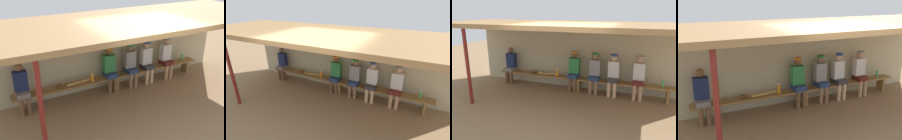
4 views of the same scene
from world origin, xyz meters
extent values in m
plane|color=#8C6D4C|center=(0.00, 0.00, 0.00)|extent=(24.00, 24.00, 0.00)
cube|color=#B7AD8C|center=(0.00, 2.00, 1.10)|extent=(8.00, 0.20, 2.20)
cube|color=#9E7547|center=(0.00, 0.70, 2.26)|extent=(8.00, 2.80, 0.12)
cylinder|color=maroon|center=(-2.67, -0.55, 1.10)|extent=(0.10, 0.10, 2.20)
cube|color=olive|center=(0.00, 1.55, 0.43)|extent=(6.00, 0.36, 0.05)
cube|color=olive|center=(-2.75, 1.55, 0.21)|extent=(0.08, 0.29, 0.41)
cube|color=olive|center=(0.00, 1.55, 0.21)|extent=(0.08, 0.29, 0.41)
cube|color=olive|center=(2.75, 1.55, 0.21)|extent=(0.08, 0.29, 0.41)
cube|color=#333338|center=(1.12, 1.53, 0.53)|extent=(0.32, 0.40, 0.14)
cylinder|color=#DBAD84|center=(1.03, 1.37, 0.24)|extent=(0.11, 0.11, 0.48)
cylinder|color=#DBAD84|center=(1.21, 1.37, 0.24)|extent=(0.11, 0.11, 0.48)
cube|color=white|center=(1.12, 1.61, 0.86)|extent=(0.34, 0.20, 0.52)
sphere|color=#DBAD84|center=(1.12, 1.61, 1.23)|extent=(0.21, 0.21, 0.21)
cylinder|color=#2D47A5|center=(1.12, 1.57, 1.32)|extent=(0.21, 0.21, 0.05)
cube|color=slate|center=(-2.69, 1.53, 0.53)|extent=(0.32, 0.40, 0.14)
cylinder|color=brown|center=(-2.78, 1.37, 0.24)|extent=(0.11, 0.11, 0.48)
cylinder|color=brown|center=(-2.60, 1.37, 0.24)|extent=(0.11, 0.11, 0.48)
cube|color=#19234C|center=(-2.69, 1.61, 0.86)|extent=(0.34, 0.20, 0.52)
sphere|color=brown|center=(-2.69, 1.61, 1.23)|extent=(0.21, 0.21, 0.21)
cube|color=#591E19|center=(1.88, 1.53, 0.53)|extent=(0.32, 0.40, 0.14)
cylinder|color=tan|center=(1.79, 1.37, 0.24)|extent=(0.11, 0.11, 0.48)
cylinder|color=tan|center=(1.97, 1.37, 0.24)|extent=(0.11, 0.11, 0.48)
cube|color=white|center=(1.88, 1.61, 0.86)|extent=(0.34, 0.20, 0.52)
sphere|color=tan|center=(1.88, 1.61, 1.23)|extent=(0.21, 0.21, 0.21)
cylinder|color=gray|center=(1.88, 1.57, 1.32)|extent=(0.21, 0.21, 0.05)
cube|color=navy|center=(-0.19, 1.53, 0.53)|extent=(0.32, 0.40, 0.14)
cylinder|color=brown|center=(-0.28, 1.37, 0.24)|extent=(0.11, 0.11, 0.48)
cylinder|color=brown|center=(-0.10, 1.37, 0.24)|extent=(0.11, 0.11, 0.48)
cube|color=#2D8442|center=(-0.19, 1.61, 0.86)|extent=(0.34, 0.20, 0.52)
sphere|color=brown|center=(-0.19, 1.61, 1.23)|extent=(0.21, 0.21, 0.21)
cylinder|color=orange|center=(-0.19, 1.57, 1.32)|extent=(0.21, 0.21, 0.05)
cube|color=navy|center=(0.52, 1.53, 0.53)|extent=(0.32, 0.40, 0.14)
cylinder|color=#8C6647|center=(0.43, 1.37, 0.24)|extent=(0.11, 0.11, 0.48)
cylinder|color=#8C6647|center=(0.61, 1.37, 0.24)|extent=(0.11, 0.11, 0.48)
cube|color=gray|center=(0.52, 1.61, 0.86)|extent=(0.34, 0.20, 0.52)
sphere|color=#8C6647|center=(0.52, 1.61, 1.23)|extent=(0.21, 0.21, 0.21)
cylinder|color=#2D8442|center=(0.52, 1.57, 1.32)|extent=(0.21, 0.21, 0.05)
cylinder|color=green|center=(2.58, 1.56, 0.58)|extent=(0.06, 0.06, 0.24)
cylinder|color=white|center=(2.58, 1.56, 0.71)|extent=(0.04, 0.04, 0.02)
cylinder|color=orange|center=(-0.78, 1.51, 0.58)|extent=(0.08, 0.08, 0.23)
cylinder|color=white|center=(-0.78, 1.51, 0.71)|extent=(0.06, 0.06, 0.02)
ellipsoid|color=brown|center=(-1.72, 1.58, 0.51)|extent=(0.28, 0.24, 0.09)
cylinder|color=tan|center=(-1.15, 1.55, 0.49)|extent=(0.76, 0.16, 0.07)
camera|label=1|loc=(-3.43, -4.67, 3.73)|focal=41.94mm
camera|label=2|loc=(2.25, -3.25, 3.14)|focal=26.61mm
camera|label=3|loc=(1.96, -5.10, 2.65)|focal=34.50mm
camera|label=4|loc=(-3.22, -4.51, 2.94)|focal=42.29mm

